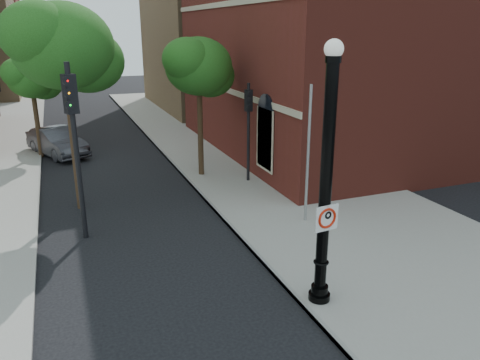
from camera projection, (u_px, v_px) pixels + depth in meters
name	position (u px, v px, depth m)	size (l,w,h in m)	color
ground	(227.00, 332.00, 10.36)	(120.00, 120.00, 0.00)	black
sidewalk_right	(276.00, 175.00, 21.27)	(8.00, 60.00, 0.12)	gray
curb_edge	(192.00, 185.00, 19.90)	(0.10, 60.00, 0.14)	gray
brick_wall_building	(408.00, 31.00, 26.36)	(22.30, 16.30, 12.50)	maroon
bg_building_tan_b	(282.00, 21.00, 40.30)	(22.00, 14.00, 14.00)	#977852
lamppost	(325.00, 193.00, 10.56)	(0.53, 0.53, 6.22)	black
no_parking_sign	(327.00, 218.00, 10.58)	(0.62, 0.12, 0.62)	white
parked_car	(57.00, 142.00, 24.53)	(1.56, 4.47, 1.47)	#313036
traffic_signal_left	(73.00, 124.00, 13.88)	(0.43, 0.49, 5.51)	black
traffic_signal_right	(249.00, 117.00, 19.48)	(0.29, 0.36, 4.29)	black
utility_pole	(308.00, 157.00, 15.41)	(0.09, 0.09, 4.74)	#999999
street_tree_a	(64.00, 48.00, 15.82)	(4.05, 3.66, 7.30)	black
street_tree_b	(32.00, 79.00, 23.30)	(2.82, 2.55, 5.08)	black
street_tree_c	(199.00, 68.00, 19.80)	(3.38, 3.06, 6.10)	black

